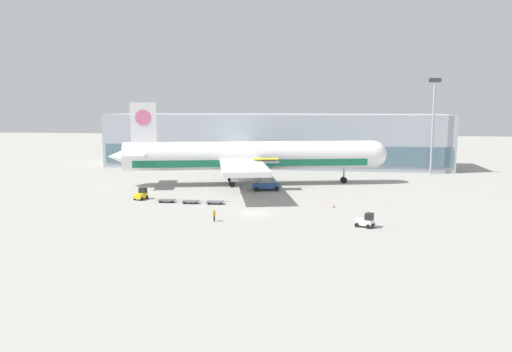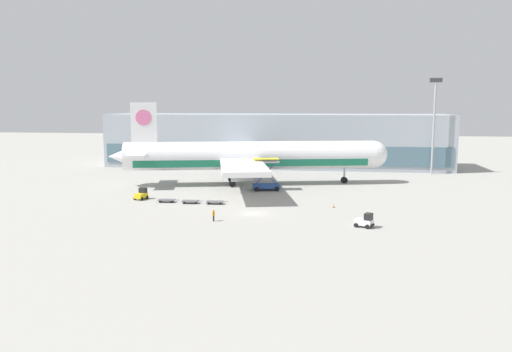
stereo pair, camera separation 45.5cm
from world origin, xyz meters
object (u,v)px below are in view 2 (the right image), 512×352
baggage_tug_foreground (142,194)px  baggage_tug_mid (365,221)px  baggage_dolly_third (215,202)px  light_mast (434,119)px  ground_crew_near (214,214)px  traffic_cone_near (334,205)px  scissor_lift_loader (266,178)px  baggage_dolly_second (190,201)px  airplane_main (248,157)px  baggage_dolly_lead (167,200)px

baggage_tug_foreground → baggage_tug_mid: size_ratio=0.96×
baggage_tug_mid → baggage_dolly_third: 27.03m
light_mast → ground_crew_near: 69.62m
traffic_cone_near → light_mast: bearing=61.0°
light_mast → scissor_lift_loader: bearing=-142.7°
baggage_dolly_third → traffic_cone_near: traffic_cone_near is taller
light_mast → baggage_dolly_second: 65.40m
light_mast → baggage_dolly_third: bearing=-135.5°
baggage_tug_foreground → baggage_dolly_second: baggage_tug_foreground is taller
light_mast → baggage_tug_mid: bearing=-109.5°
baggage_tug_foreground → traffic_cone_near: size_ratio=4.05×
scissor_lift_loader → baggage_tug_foreground: size_ratio=2.30×
airplane_main → traffic_cone_near: airplane_main is taller
baggage_dolly_third → ground_crew_near: bearing=-82.1°
baggage_dolly_second → light_mast: bearing=37.9°
baggage_tug_mid → ground_crew_near: (-21.22, 0.63, 0.14)m
light_mast → baggage_dolly_third: (-43.53, -42.79, -12.80)m
baggage_dolly_second → traffic_cone_near: (23.95, -0.01, -0.06)m
airplane_main → scissor_lift_loader: airplane_main is taller
baggage_tug_foreground → baggage_dolly_second: size_ratio=0.72×
baggage_tug_mid → baggage_dolly_third: (-23.80, 12.81, -0.49)m
scissor_lift_loader → baggage_dolly_third: 16.48m
baggage_dolly_lead → baggage_tug_mid: bearing=-26.1°
baggage_tug_foreground → traffic_cone_near: baggage_tug_foreground is taller
airplane_main → scissor_lift_loader: size_ratio=9.22×
traffic_cone_near → baggage_dolly_lead: bearing=179.2°
light_mast → ground_crew_near: light_mast is taller
light_mast → baggage_dolly_third: size_ratio=6.06×
baggage_dolly_third → scissor_lift_loader: bearing=61.2°
baggage_tug_foreground → ground_crew_near: baggage_tug_foreground is taller
baggage_dolly_lead → ground_crew_near: ground_crew_near is taller
ground_crew_near → baggage_dolly_second: bearing=41.6°
ground_crew_near → traffic_cone_near: 21.03m
scissor_lift_loader → baggage_tug_foreground: 24.14m
baggage_tug_foreground → traffic_cone_near: (33.45, -2.35, -0.55)m
scissor_lift_loader → baggage_dolly_second: (-11.05, -14.92, -1.92)m
baggage_dolly_second → traffic_cone_near: size_ratio=5.61×
scissor_lift_loader → baggage_dolly_third: scissor_lift_loader is taller
baggage_tug_foreground → baggage_tug_mid: (37.51, -15.10, 0.00)m
baggage_tug_mid → baggage_dolly_lead: size_ratio=0.75×
scissor_lift_loader → baggage_tug_foreground: bearing=-161.6°
baggage_dolly_second → traffic_cone_near: traffic_cone_near is taller
light_mast → baggage_dolly_lead: (-52.03, -42.47, -12.80)m
airplane_main → traffic_cone_near: bearing=-63.8°
baggage_dolly_lead → traffic_cone_near: size_ratio=5.61×
airplane_main → baggage_dolly_third: bearing=-109.1°
baggage_dolly_third → baggage_tug_mid: bearing=-32.3°
baggage_dolly_second → ground_crew_near: bearing=-64.8°
scissor_lift_loader → baggage_dolly_lead: (-15.35, -14.54, -1.92)m
baggage_tug_mid → traffic_cone_near: bearing=132.8°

